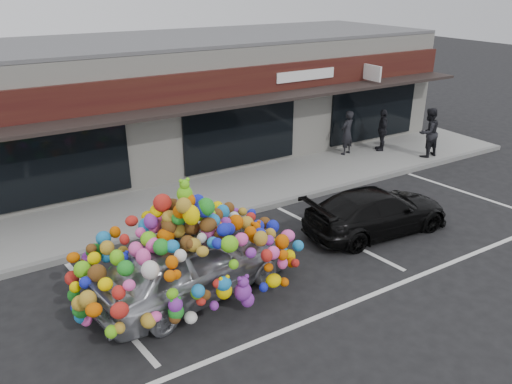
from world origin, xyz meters
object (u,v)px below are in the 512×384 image
black_sedan (377,211)px  toy_car (191,257)px  pedestrian_a (347,133)px  pedestrian_b (428,133)px  pedestrian_c (382,130)px

black_sedan → toy_car: bearing=95.6°
pedestrian_a → pedestrian_b: pedestrian_b is taller
pedestrian_a → pedestrian_c: size_ratio=1.04×
black_sedan → pedestrian_c: size_ratio=2.57×
toy_car → pedestrian_b: bearing=-83.2°
black_sedan → pedestrian_b: size_ratio=2.25×
pedestrian_a → pedestrian_b: size_ratio=0.91×
black_sedan → pedestrian_b: 6.49m
black_sedan → pedestrian_b: pedestrian_b is taller
pedestrian_c → pedestrian_a: bearing=-70.0°
toy_car → pedestrian_a: bearing=-69.6°
black_sedan → pedestrian_a: (3.23, 4.99, 0.38)m
toy_car → pedestrian_c: (10.06, 4.78, 0.03)m
pedestrian_b → pedestrian_a: bearing=-37.8°
toy_car → pedestrian_b: (10.96, 3.37, 0.15)m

